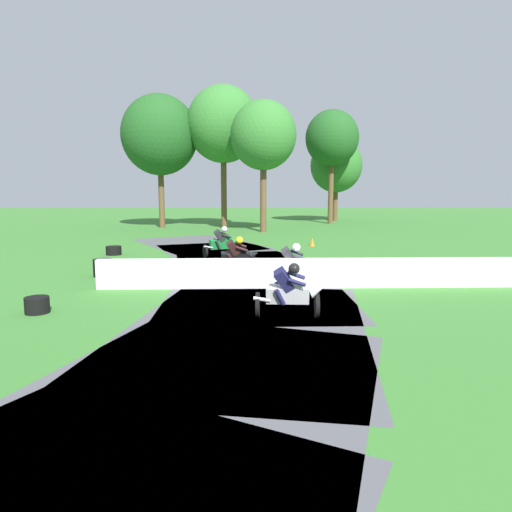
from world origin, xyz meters
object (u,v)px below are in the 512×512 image
object	(u,v)px
motorcycle_trailing_black	(237,256)
motorcycle_fourth_green	(223,243)
tire_stack_mid_b	(103,268)
tire_stack_mid_a	(37,305)
tire_stack_far	(114,251)
traffic_cone	(312,242)
motorcycle_lead_white	(291,292)
motorcycle_chase_blue	(293,265)

from	to	relation	value
motorcycle_trailing_black	motorcycle_fourth_green	size ratio (longest dim) A/B	0.99
motorcycle_fourth_green	tire_stack_mid_b	size ratio (longest dim) A/B	2.59
tire_stack_mid_a	motorcycle_trailing_black	bearing A→B (deg)	47.10
tire_stack_mid_a	tire_stack_far	world-z (taller)	same
motorcycle_fourth_green	traffic_cone	bearing A→B (deg)	40.91
motorcycle_lead_white	tire_stack_mid_a	distance (m)	6.20
motorcycle_lead_white	tire_stack_mid_b	distance (m)	8.05
motorcycle_trailing_black	tire_stack_far	xyz separation A→B (m)	(-5.78, 4.83, -0.44)
tire_stack_mid_b	traffic_cone	size ratio (longest dim) A/B	1.50
motorcycle_lead_white	traffic_cone	world-z (taller)	motorcycle_lead_white
tire_stack_mid_b	traffic_cone	xyz separation A→B (m)	(8.44, 8.27, -0.08)
motorcycle_trailing_black	motorcycle_lead_white	bearing A→B (deg)	-76.69
motorcycle_lead_white	motorcycle_trailing_black	bearing A→B (deg)	103.31
motorcycle_trailing_black	tire_stack_mid_a	distance (m)	7.06
motorcycle_chase_blue	traffic_cone	xyz separation A→B (m)	(2.00, 9.85, -0.42)
motorcycle_chase_blue	motorcycle_fourth_green	bearing A→B (deg)	113.09
traffic_cone	motorcycle_lead_white	bearing A→B (deg)	-100.13
motorcycle_chase_blue	tire_stack_mid_a	size ratio (longest dim) A/B	2.91
motorcycle_fourth_green	tire_stack_far	xyz separation A→B (m)	(-5.05, 0.89, -0.46)
motorcycle_chase_blue	tire_stack_mid_a	world-z (taller)	motorcycle_chase_blue
motorcycle_lead_white	tire_stack_far	size ratio (longest dim) A/B	2.42
motorcycle_trailing_black	tire_stack_mid_a	xyz separation A→B (m)	(-4.80, -5.16, -0.44)
motorcycle_lead_white	tire_stack_far	xyz separation A→B (m)	(-7.14, 10.58, -0.44)
tire_stack_mid_b	traffic_cone	bearing A→B (deg)	44.40
motorcycle_fourth_green	traffic_cone	xyz separation A→B (m)	(4.52, 3.92, -0.44)
motorcycle_trailing_black	traffic_cone	world-z (taller)	motorcycle_trailing_black
motorcycle_lead_white	motorcycle_fourth_green	size ratio (longest dim) A/B	0.99
tire_stack_mid_b	tire_stack_far	size ratio (longest dim) A/B	0.94
motorcycle_trailing_black	tire_stack_far	world-z (taller)	motorcycle_trailing_black
motorcycle_lead_white	tire_stack_mid_a	world-z (taller)	motorcycle_lead_white
motorcycle_trailing_black	motorcycle_fourth_green	world-z (taller)	motorcycle_fourth_green
tire_stack_mid_b	tire_stack_far	xyz separation A→B (m)	(-1.13, 5.24, -0.10)
motorcycle_chase_blue	tire_stack_mid_b	distance (m)	6.65
motorcycle_lead_white	motorcycle_trailing_black	xyz separation A→B (m)	(-1.36, 5.75, 0.00)
motorcycle_chase_blue	tire_stack_far	world-z (taller)	motorcycle_chase_blue
motorcycle_lead_white	motorcycle_trailing_black	distance (m)	5.91
tire_stack_mid_a	motorcycle_lead_white	bearing A→B (deg)	-5.45
motorcycle_fourth_green	tire_stack_mid_a	bearing A→B (deg)	-114.07
motorcycle_lead_white	motorcycle_fourth_green	xyz separation A→B (m)	(-2.09, 9.69, 0.02)
motorcycle_chase_blue	tire_stack_mid_a	distance (m)	7.33
motorcycle_fourth_green	tire_stack_mid_b	xyz separation A→B (m)	(-3.92, -4.35, -0.36)
motorcycle_chase_blue	traffic_cone	distance (m)	10.06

